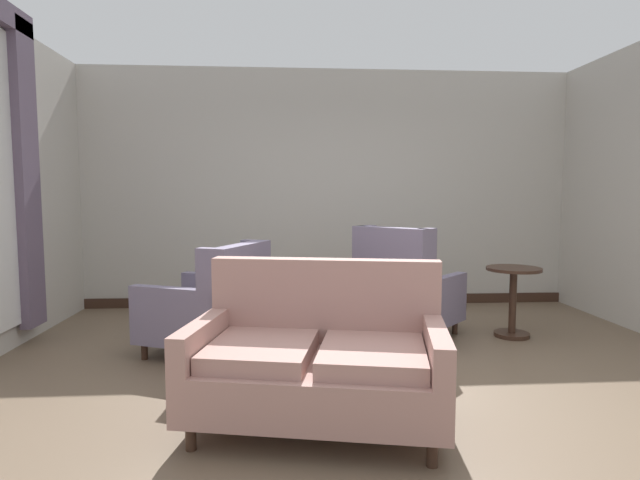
% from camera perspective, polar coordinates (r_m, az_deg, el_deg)
% --- Properties ---
extents(ground, '(8.51, 8.51, 0.00)m').
position_cam_1_polar(ground, '(3.84, 4.70, -16.05)').
color(ground, brown).
extents(wall_back, '(6.24, 0.08, 2.92)m').
position_cam_1_polar(wall_back, '(6.36, 1.00, 5.76)').
color(wall_back, '#BCB7AD').
rests_on(wall_back, ground).
extents(baseboard_back, '(6.08, 0.03, 0.12)m').
position_cam_1_polar(baseboard_back, '(6.44, 1.02, -6.79)').
color(baseboard_back, '#382319').
rests_on(baseboard_back, ground).
extents(coffee_table, '(0.88, 0.88, 0.51)m').
position_cam_1_polar(coffee_table, '(3.89, 2.55, -9.24)').
color(coffee_table, '#382319').
rests_on(coffee_table, ground).
extents(porcelain_vase, '(0.19, 0.19, 0.33)m').
position_cam_1_polar(porcelain_vase, '(3.87, 2.65, -5.87)').
color(porcelain_vase, '#4C7A66').
rests_on(porcelain_vase, coffee_table).
extents(settee, '(1.63, 1.15, 0.97)m').
position_cam_1_polar(settee, '(3.13, -0.19, -13.22)').
color(settee, tan).
rests_on(settee, ground).
extents(armchair_beside_settee, '(1.17, 1.17, 1.09)m').
position_cam_1_polar(armchair_beside_settee, '(4.96, 9.56, -5.88)').
color(armchair_beside_settee, slate).
rests_on(armchair_beside_settee, ground).
extents(armchair_far_left, '(1.16, 1.13, 0.97)m').
position_cam_1_polar(armchair_far_left, '(4.56, -12.01, -7.35)').
color(armchair_far_left, slate).
rests_on(armchair_far_left, ground).
extents(side_table, '(0.52, 0.52, 0.68)m').
position_cam_1_polar(side_table, '(5.31, 20.87, -5.79)').
color(side_table, '#382319').
rests_on(side_table, ground).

